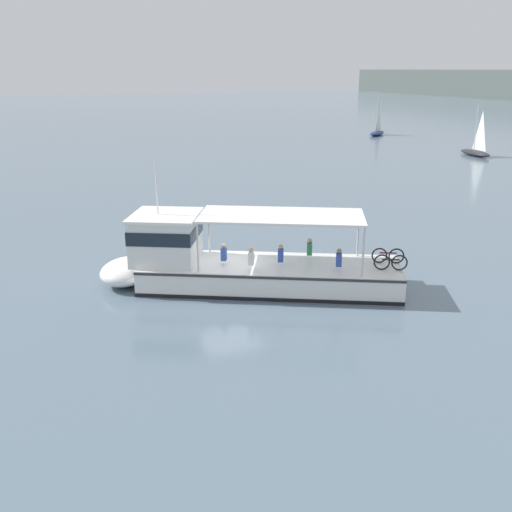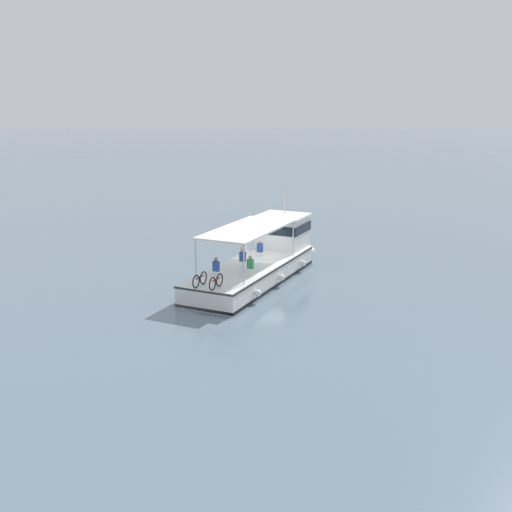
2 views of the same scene
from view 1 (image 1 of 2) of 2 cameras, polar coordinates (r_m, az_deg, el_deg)
name	(u,v)px [view 1 (image 1 of 2)]	position (r m, az deg, el deg)	size (l,w,h in m)	color
ground_plane	(229,287)	(25.09, -2.68, -3.02)	(400.00, 400.00, 0.00)	slate
ferry_main	(232,264)	(24.80, -2.33, -0.78)	(8.48, 12.74, 5.32)	white
sailboat_near_port	(476,151)	(67.72, 20.55, 9.55)	(4.93, 1.96, 5.40)	#232328
sailboat_off_bow	(377,131)	(85.45, 11.68, 11.77)	(4.18, 4.56, 5.40)	navy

